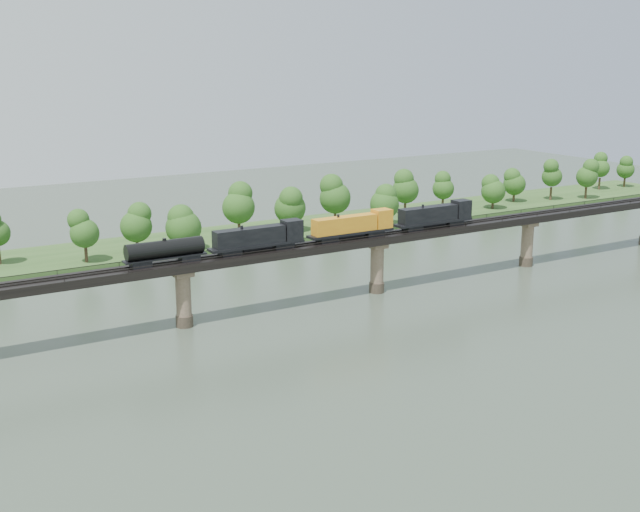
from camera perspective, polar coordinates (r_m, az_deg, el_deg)
ground at (r=135.75m, az=11.28°, el=-5.68°), size 400.00×400.00×0.00m
far_bank at (r=203.97m, az=-4.75°, el=1.48°), size 300.00×24.00×1.60m
bridge at (r=156.58m, az=4.08°, el=-0.67°), size 236.00×30.00×11.50m
bridge_superstructure at (r=155.08m, az=4.12°, el=1.60°), size 220.00×4.90×0.75m
far_treeline at (r=194.97m, az=-6.39°, el=3.26°), size 289.06×17.54×13.60m
freight_train at (r=147.97m, az=0.12°, el=1.85°), size 72.53×2.83×4.99m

